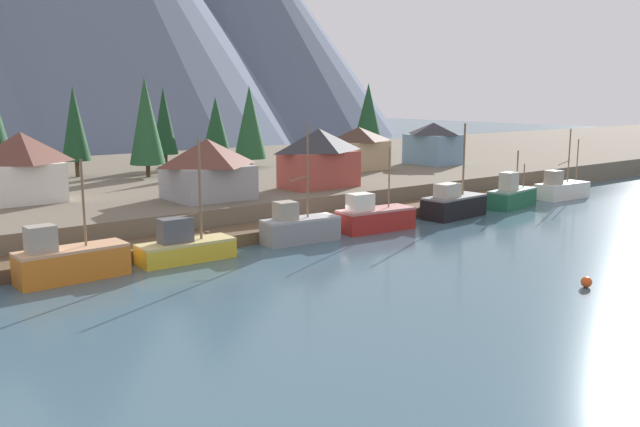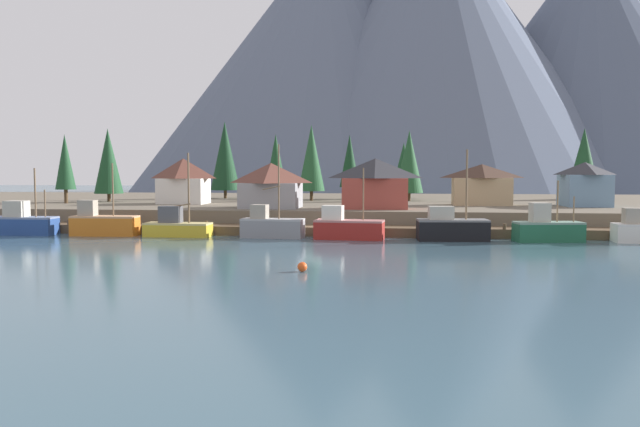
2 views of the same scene
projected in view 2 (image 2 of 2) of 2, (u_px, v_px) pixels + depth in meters
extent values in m
cube|color=#3D5B6B|center=(332.00, 225.00, 87.79)|extent=(400.00, 400.00, 1.00)
cube|color=brown|center=(316.00, 230.00, 69.88)|extent=(80.00, 4.00, 1.00)
cylinder|color=brown|center=(3.00, 226.00, 72.24)|extent=(0.36, 0.36, 1.60)
cylinder|color=brown|center=(69.00, 227.00, 71.32)|extent=(0.36, 0.36, 1.60)
cylinder|color=brown|center=(137.00, 227.00, 70.39)|extent=(0.36, 0.36, 1.60)
cylinder|color=brown|center=(206.00, 228.00, 69.47)|extent=(0.36, 0.36, 1.60)
cylinder|color=brown|center=(278.00, 229.00, 68.54)|extent=(0.36, 0.36, 1.60)
cylinder|color=brown|center=(351.00, 230.00, 67.61)|extent=(0.36, 0.36, 1.60)
cylinder|color=brown|center=(427.00, 230.00, 66.69)|extent=(0.36, 0.36, 1.60)
cylinder|color=brown|center=(504.00, 231.00, 65.76)|extent=(0.36, 0.36, 1.60)
cylinder|color=brown|center=(584.00, 232.00, 64.84)|extent=(0.36, 0.36, 1.60)
cube|color=#665B4C|center=(339.00, 208.00, 99.56)|extent=(400.00, 56.00, 2.50)
cone|color=slate|center=(324.00, 65.00, 203.61)|extent=(123.99, 123.99, 82.25)
cone|color=slate|center=(435.00, 52.00, 193.31)|extent=(119.49, 119.49, 86.56)
cone|color=#4C566B|center=(588.00, 67.00, 200.90)|extent=(116.35, 116.35, 80.06)
cube|color=navy|center=(24.00, 227.00, 70.13)|extent=(7.16, 2.76, 1.80)
cube|color=#6C7DA2|center=(23.00, 218.00, 70.06)|extent=(7.16, 2.76, 0.20)
cube|color=#B2AD9E|center=(16.00, 209.00, 70.06)|extent=(2.18, 2.06, 1.78)
cylinder|color=brown|center=(35.00, 193.00, 69.73)|extent=(0.19, 0.19, 5.40)
cylinder|color=brown|center=(45.00, 203.00, 69.71)|extent=(0.16, 0.16, 3.03)
cube|color=#CC6B1E|center=(105.00, 227.00, 69.09)|extent=(7.18, 2.64, 1.98)
cube|color=tan|center=(105.00, 217.00, 69.01)|extent=(7.18, 2.64, 0.20)
cube|color=gray|center=(88.00, 208.00, 69.11)|extent=(1.82, 1.40, 1.71)
cylinder|color=brown|center=(113.00, 190.00, 68.73)|extent=(0.17, 0.17, 5.76)
cube|color=gold|center=(178.00, 231.00, 68.16)|extent=(7.15, 2.62, 1.30)
cube|color=tan|center=(178.00, 224.00, 68.11)|extent=(7.15, 2.62, 0.20)
cube|color=#4C4C51|center=(171.00, 214.00, 68.16)|extent=(2.38, 1.43, 1.80)
cylinder|color=brown|center=(189.00, 188.00, 67.67)|extent=(0.19, 0.19, 7.52)
cylinder|color=brown|center=(182.00, 205.00, 67.91)|extent=(1.96, 0.18, 0.48)
cube|color=gray|center=(273.00, 229.00, 66.86)|extent=(6.74, 2.81, 1.84)
cube|color=#9F9FA2|center=(273.00, 220.00, 66.79)|extent=(6.74, 2.81, 0.20)
cube|color=gray|center=(260.00, 211.00, 67.02)|extent=(1.80, 1.69, 1.48)
cylinder|color=brown|center=(279.00, 182.00, 66.37)|extent=(0.16, 0.16, 7.84)
cylinder|color=brown|center=(272.00, 188.00, 66.57)|extent=(1.96, 0.28, 0.49)
cube|color=maroon|center=(349.00, 230.00, 65.61)|extent=(7.32, 3.36, 1.79)
cube|color=#AD6C6A|center=(349.00, 221.00, 65.54)|extent=(7.32, 3.36, 0.20)
cube|color=silver|center=(333.00, 213.00, 65.85)|extent=(2.25, 1.79, 1.50)
cylinder|color=brown|center=(363.00, 194.00, 65.05)|extent=(0.14, 0.14, 5.41)
cube|color=black|center=(453.00, 231.00, 64.34)|extent=(7.31, 3.44, 1.96)
cube|color=slate|center=(453.00, 220.00, 64.27)|extent=(7.31, 3.44, 0.20)
cube|color=#B2AD9E|center=(441.00, 213.00, 64.26)|extent=(2.59, 1.79, 1.33)
cylinder|color=brown|center=(467.00, 185.00, 63.97)|extent=(0.20, 0.20, 7.09)
cube|color=#1E5B3D|center=(548.00, 233.00, 63.27)|extent=(6.96, 3.42, 1.79)
cube|color=gray|center=(549.00, 223.00, 63.21)|extent=(6.96, 3.42, 0.20)
cube|color=#B2AD9E|center=(540.00, 212.00, 63.10)|extent=(1.99, 1.69, 1.91)
cylinder|color=brown|center=(558.00, 201.00, 63.09)|extent=(0.16, 0.16, 4.13)
cylinder|color=brown|center=(574.00, 209.00, 63.21)|extent=(0.13, 0.13, 2.55)
cube|color=gray|center=(633.00, 216.00, 62.50)|extent=(1.78, 1.57, 1.57)
cube|color=gray|center=(271.00, 195.00, 78.02)|extent=(7.02, 6.31, 3.10)
pyramid|color=brown|center=(271.00, 173.00, 77.83)|extent=(7.37, 6.62, 2.46)
cube|color=tan|center=(482.00, 192.00, 84.05)|extent=(7.53, 4.11, 3.65)
pyramid|color=#422D23|center=(482.00, 171.00, 83.86)|extent=(7.91, 4.32, 1.82)
cube|color=silver|center=(184.00, 191.00, 87.90)|extent=(6.40, 4.76, 3.53)
pyramid|color=brown|center=(183.00, 168.00, 87.68)|extent=(6.72, 5.00, 2.78)
cube|color=#6689A8|center=(584.00, 190.00, 81.69)|extent=(5.40, 6.49, 4.09)
pyramid|color=#2D2D33|center=(585.00, 168.00, 81.50)|extent=(5.67, 6.81, 1.62)
cube|color=#9E4238|center=(375.00, 193.00, 76.23)|extent=(7.79, 4.37, 3.71)
pyramid|color=#2D2D33|center=(375.00, 168.00, 76.02)|extent=(8.17, 4.59, 2.38)
cylinder|color=#4C3823|center=(225.00, 194.00, 104.88)|extent=(0.50, 0.50, 1.39)
cone|color=#14381E|center=(225.00, 156.00, 104.44)|extent=(4.88, 4.88, 11.32)
cylinder|color=#4C3823|center=(350.00, 193.00, 102.57)|extent=(0.50, 0.50, 1.93)
cone|color=#14381E|center=(350.00, 161.00, 102.22)|extent=(3.29, 3.29, 8.54)
cylinder|color=#4C3823|center=(409.00, 197.00, 96.04)|extent=(0.50, 0.50, 1.22)
cone|color=#1E4C28|center=(409.00, 162.00, 95.68)|extent=(4.28, 4.28, 9.47)
cylinder|color=#4C3823|center=(583.00, 195.00, 100.19)|extent=(0.50, 0.50, 1.52)
cone|color=#194223|center=(584.00, 159.00, 99.81)|extent=(4.73, 4.73, 9.81)
cylinder|color=#4C3823|center=(66.00, 196.00, 88.90)|extent=(0.50, 0.50, 1.97)
cone|color=#194223|center=(65.00, 162.00, 88.56)|extent=(2.81, 2.81, 7.74)
cylinder|color=#4C3823|center=(109.00, 197.00, 93.76)|extent=(0.50, 0.50, 1.22)
cone|color=#194223|center=(108.00, 161.00, 93.39)|extent=(4.20, 4.20, 9.59)
cylinder|color=#4C3823|center=(403.00, 195.00, 103.71)|extent=(0.50, 0.50, 1.27)
cone|color=#194223|center=(404.00, 167.00, 103.40)|extent=(4.02, 4.02, 7.94)
cylinder|color=#4C3823|center=(311.00, 196.00, 96.66)|extent=(0.50, 0.50, 1.50)
cone|color=#1E4C28|center=(311.00, 158.00, 96.26)|extent=(4.10, 4.10, 10.08)
cylinder|color=#4C3823|center=(276.00, 193.00, 102.51)|extent=(0.50, 0.50, 1.92)
cone|color=#194223|center=(276.00, 161.00, 102.15)|extent=(3.30, 3.30, 8.61)
sphere|color=#E04C19|center=(302.00, 267.00, 44.46)|extent=(0.70, 0.70, 0.70)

